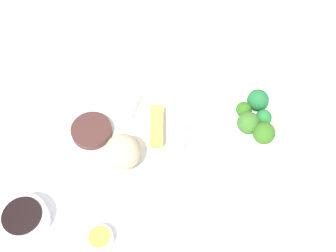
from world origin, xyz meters
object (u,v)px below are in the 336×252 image
main_plate (125,133)px  broccoli_plate (262,124)px  sauce_ramekin_hot_mustard (100,239)px  soy_sauce_bowl (25,219)px

main_plate → broccoli_plate: size_ratio=1.36×
broccoli_plate → sauce_ramekin_hot_mustard: sauce_ramekin_hot_mustard is taller
soy_sauce_bowl → sauce_ramekin_hot_mustard: size_ratio=1.84×
broccoli_plate → main_plate: bearing=-80.4°
main_plate → broccoli_plate: main_plate is taller
sauce_ramekin_hot_mustard → broccoli_plate: bearing=132.5°
main_plate → soy_sauce_bowl: soy_sauce_bowl is taller
main_plate → sauce_ramekin_hot_mustard: (0.25, -0.01, 0.00)m
broccoli_plate → soy_sauce_bowl: 0.56m
main_plate → sauce_ramekin_hot_mustard: bearing=-3.0°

